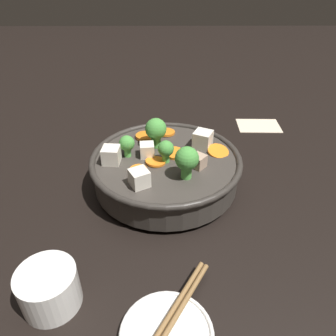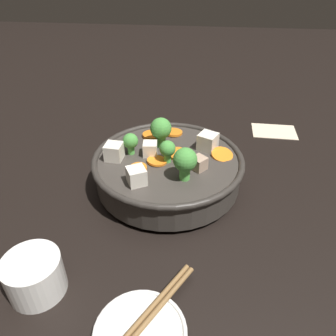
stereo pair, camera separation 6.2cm
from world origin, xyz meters
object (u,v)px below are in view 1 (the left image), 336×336
side_saucer (167,335)px  tea_cup (52,288)px  chopsticks_pair (167,331)px  stirfry_bowl (168,167)px

side_saucer → tea_cup: size_ratio=1.49×
side_saucer → chopsticks_pair: chopsticks_pair is taller
stirfry_bowl → chopsticks_pair: bearing=89.5°
chopsticks_pair → side_saucer: bearing=0.0°
side_saucer → tea_cup: 0.16m
tea_cup → stirfry_bowl: bearing=-120.9°
stirfry_bowl → side_saucer: stirfry_bowl is taller
stirfry_bowl → tea_cup: 0.30m
side_saucer → stirfry_bowl: bearing=-90.5°
stirfry_bowl → side_saucer: bearing=89.5°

